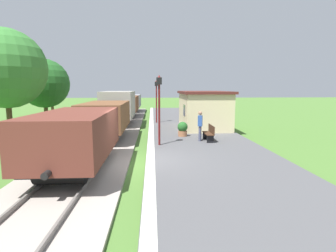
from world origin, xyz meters
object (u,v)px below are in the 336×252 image
(freight_train, at_px, (119,109))
(bench_near_hut, at_px, (209,133))
(potted_planter, at_px, (183,129))
(lamp_post_far, at_px, (156,93))
(person_waiting, at_px, (200,125))
(tree_field_left, at_px, (51,84))
(station_hut, at_px, (204,109))
(lamp_post_near, at_px, (159,97))
(tree_trackside_mid, at_px, (5,69))
(tree_trackside_far, at_px, (44,84))

(freight_train, relative_size, bench_near_hut, 21.73)
(potted_planter, distance_m, lamp_post_far, 7.34)
(person_waiting, bearing_deg, bench_near_hut, -170.56)
(freight_train, height_order, tree_field_left, tree_field_left)
(freight_train, distance_m, bench_near_hut, 10.36)
(bench_near_hut, bearing_deg, station_hut, 83.03)
(lamp_post_near, distance_m, lamp_post_far, 9.43)
(station_hut, bearing_deg, person_waiting, -102.79)
(tree_trackside_mid, height_order, tree_field_left, tree_trackside_mid)
(station_hut, xyz_separation_m, tree_trackside_mid, (-11.55, -5.52, 2.61))
(person_waiting, bearing_deg, tree_trackside_mid, 16.72)
(potted_planter, xyz_separation_m, tree_trackside_mid, (-9.54, -1.88, 3.54))
(station_hut, distance_m, person_waiting, 5.33)
(station_hut, xyz_separation_m, bench_near_hut, (-0.64, -5.22, -0.93))
(freight_train, xyz_separation_m, tree_trackside_far, (-4.81, -3.45, 2.12))
(potted_planter, relative_size, tree_trackside_far, 0.17)
(tree_field_left, bearing_deg, station_hut, -30.57)
(person_waiting, height_order, tree_field_left, tree_field_left)
(tree_trackside_far, height_order, tree_field_left, tree_field_left)
(tree_field_left, bearing_deg, tree_trackside_mid, -78.67)
(tree_trackside_mid, bearing_deg, lamp_post_near, -4.87)
(freight_train, height_order, person_waiting, freight_train)
(freight_train, bearing_deg, lamp_post_near, -70.65)
(freight_train, bearing_deg, tree_trackside_mid, -118.96)
(lamp_post_near, bearing_deg, bench_near_hut, 18.64)
(lamp_post_far, xyz_separation_m, tree_trackside_mid, (-8.01, -8.75, 1.46))
(tree_field_left, bearing_deg, potted_planter, -44.47)
(bench_near_hut, distance_m, tree_trackside_mid, 11.48)
(station_hut, relative_size, tree_trackside_far, 1.09)
(freight_train, distance_m, lamp_post_near, 9.92)
(bench_near_hut, height_order, potted_planter, potted_planter)
(potted_planter, distance_m, tree_field_left, 17.56)
(lamp_post_far, height_order, tree_trackside_mid, tree_trackside_mid)
(bench_near_hut, xyz_separation_m, tree_trackside_far, (-10.97, 4.85, 2.86))
(potted_planter, bearing_deg, bench_near_hut, -49.09)
(station_hut, xyz_separation_m, lamp_post_near, (-3.54, -6.20, 1.15))
(freight_train, height_order, potted_planter, freight_train)
(potted_planter, relative_size, tree_field_left, 0.17)
(station_hut, xyz_separation_m, lamp_post_far, (-3.54, 3.23, 1.15))
(freight_train, bearing_deg, person_waiting, -55.69)
(potted_planter, height_order, tree_field_left, tree_field_left)
(tree_trackside_mid, bearing_deg, potted_planter, 11.14)
(freight_train, bearing_deg, lamp_post_far, 2.79)
(station_hut, bearing_deg, potted_planter, -118.92)
(tree_trackside_far, bearing_deg, bench_near_hut, -23.84)
(station_hut, distance_m, tree_trackside_far, 11.77)
(lamp_post_near, bearing_deg, lamp_post_far, 90.00)
(freight_train, bearing_deg, tree_trackside_far, -144.39)
(freight_train, xyz_separation_m, lamp_post_far, (3.26, 0.16, 1.34))
(freight_train, height_order, lamp_post_near, lamp_post_near)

